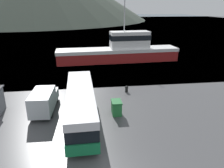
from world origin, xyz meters
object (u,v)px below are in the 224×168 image
at_px(delivery_van, 44,100).
at_px(fishing_boat, 120,51).
at_px(tour_bus, 81,103).
at_px(storage_bin, 116,107).

relative_size(delivery_van, fishing_boat, 0.25).
distance_m(tour_bus, storage_bin, 3.75).
bearing_deg(tour_bus, storage_bin, 9.11).
height_order(tour_bus, fishing_boat, fishing_boat).
xyz_separation_m(tour_bus, delivery_van, (-3.84, 2.33, -0.50)).
bearing_deg(delivery_van, storage_bin, -10.20).
height_order(fishing_boat, storage_bin, fishing_boat).
distance_m(tour_bus, fishing_boat, 24.02).
distance_m(delivery_van, storage_bin, 7.60).
bearing_deg(fishing_boat, delivery_van, 147.63).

